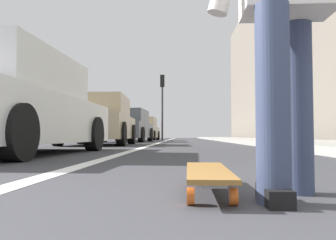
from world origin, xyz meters
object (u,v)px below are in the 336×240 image
parked_car_near (6,107)px  traffic_light (162,95)px  parked_car_end (143,129)px  parked_car_far (129,126)px  skateboard (208,173)px  parked_car_mid (99,122)px

parked_car_near → traffic_light: bearing=-4.0°
parked_car_end → traffic_light: 2.66m
parked_car_end → parked_car_near: bearing=180.0°
parked_car_near → parked_car_far: parked_car_far is taller
skateboard → parked_car_near: bearing=39.4°
parked_car_mid → parked_car_end: (11.95, 0.01, -0.02)m
parked_car_near → parked_car_mid: bearing=-0.2°
parked_car_near → parked_car_far: size_ratio=1.02×
parked_car_near → parked_car_end: 17.57m
parked_car_near → parked_car_mid: size_ratio=1.10×
skateboard → parked_car_end: parked_car_end is taller
parked_car_end → traffic_light: traffic_light is taller
skateboard → parked_car_near: 4.32m
parked_car_far → parked_car_end: parked_car_far is taller
skateboard → parked_car_far: size_ratio=0.19×
parked_car_end → parked_car_mid: bearing=-179.9°
parked_car_near → traffic_light: (17.99, -1.27, 2.29)m
parked_car_mid → parked_car_end: 11.95m
skateboard → parked_car_far: 14.74m
parked_car_end → traffic_light: bearing=-71.6°
parked_car_mid → parked_car_end: bearing=0.1°
parked_car_mid → parked_car_far: (5.56, -0.06, 0.00)m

